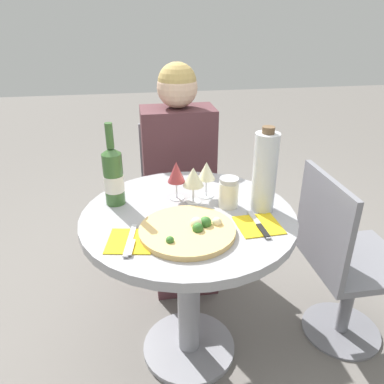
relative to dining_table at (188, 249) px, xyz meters
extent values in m
plane|color=slate|center=(0.00, 0.00, -0.55)|extent=(12.00, 12.00, 0.00)
cylinder|color=gray|center=(0.00, 0.00, -0.54)|extent=(0.42, 0.42, 0.02)
cylinder|color=gray|center=(0.00, 0.00, -0.20)|extent=(0.10, 0.10, 0.65)
cylinder|color=#9E9EA3|center=(0.00, 0.00, 0.15)|extent=(0.81, 0.81, 0.04)
cylinder|color=slate|center=(0.05, 0.69, -0.54)|extent=(0.36, 0.36, 0.01)
cylinder|color=slate|center=(0.05, 0.69, -0.35)|extent=(0.06, 0.06, 0.40)
cube|color=slate|center=(0.05, 0.69, -0.13)|extent=(0.40, 0.40, 0.03)
cube|color=slate|center=(0.05, 0.88, 0.08)|extent=(0.40, 0.02, 0.39)
cube|color=#512D33|center=(0.05, 0.51, -0.33)|extent=(0.33, 0.35, 0.43)
cube|color=#512D33|center=(0.05, 0.69, 0.14)|extent=(0.39, 0.23, 0.52)
sphere|color=#DBB293|center=(0.05, 0.69, 0.50)|extent=(0.21, 0.21, 0.21)
sphere|color=tan|center=(0.05, 0.69, 0.53)|extent=(0.20, 0.20, 0.20)
cylinder|color=slate|center=(0.74, -0.02, -0.54)|extent=(0.36, 0.36, 0.01)
cylinder|color=slate|center=(0.74, -0.02, -0.35)|extent=(0.06, 0.06, 0.40)
cube|color=slate|center=(0.74, -0.02, -0.13)|extent=(0.40, 0.40, 0.03)
cube|color=slate|center=(0.55, -0.02, 0.08)|extent=(0.02, 0.40, 0.39)
cylinder|color=#DBB26B|center=(-0.03, -0.14, 0.17)|extent=(0.33, 0.33, 0.02)
sphere|color=#336B28|center=(0.04, -0.13, 0.19)|extent=(0.04, 0.04, 0.04)
sphere|color=beige|center=(0.01, -0.13, 0.19)|extent=(0.04, 0.04, 0.04)
sphere|color=beige|center=(0.08, -0.13, 0.19)|extent=(0.03, 0.03, 0.03)
sphere|color=#336B28|center=(-0.09, -0.21, 0.19)|extent=(0.03, 0.03, 0.03)
sphere|color=#336B28|center=(0.01, -0.16, 0.19)|extent=(0.04, 0.04, 0.04)
cylinder|color=#38602D|center=(-0.27, 0.13, 0.27)|extent=(0.08, 0.08, 0.21)
cone|color=#38602D|center=(-0.27, 0.13, 0.38)|extent=(0.08, 0.08, 0.03)
cylinder|color=#38602D|center=(-0.27, 0.13, 0.44)|extent=(0.03, 0.03, 0.09)
cylinder|color=silver|center=(-0.27, 0.13, 0.25)|extent=(0.08, 0.08, 0.07)
cylinder|color=silver|center=(0.28, -0.01, 0.31)|extent=(0.09, 0.09, 0.30)
cylinder|color=brown|center=(0.28, -0.01, 0.48)|extent=(0.05, 0.05, 0.02)
cylinder|color=silver|center=(0.16, 0.03, 0.21)|extent=(0.08, 0.08, 0.10)
cylinder|color=#B2B2B7|center=(0.16, 0.03, 0.27)|extent=(0.07, 0.07, 0.02)
cylinder|color=silver|center=(0.03, 0.09, 0.17)|extent=(0.06, 0.06, 0.00)
cylinder|color=silver|center=(0.03, 0.09, 0.20)|extent=(0.01, 0.01, 0.07)
cone|color=beige|center=(0.03, 0.09, 0.27)|extent=(0.08, 0.08, 0.08)
cylinder|color=silver|center=(-0.03, 0.13, 0.17)|extent=(0.06, 0.06, 0.00)
cylinder|color=silver|center=(-0.03, 0.13, 0.20)|extent=(0.01, 0.01, 0.07)
cone|color=#9E383D|center=(-0.03, 0.13, 0.28)|extent=(0.07, 0.07, 0.08)
cylinder|color=silver|center=(0.09, 0.13, 0.17)|extent=(0.06, 0.06, 0.00)
cylinder|color=silver|center=(0.09, 0.13, 0.20)|extent=(0.01, 0.01, 0.07)
cone|color=beige|center=(0.09, 0.13, 0.28)|extent=(0.07, 0.07, 0.07)
cube|color=gold|center=(-0.22, -0.16, 0.17)|extent=(0.17, 0.17, 0.00)
cube|color=silver|center=(-0.22, -0.16, 0.17)|extent=(0.05, 0.19, 0.00)
cube|color=silver|center=(-0.22, -0.21, 0.17)|extent=(0.03, 0.09, 0.00)
cube|color=gold|center=(0.23, -0.13, 0.17)|extent=(0.16, 0.16, 0.00)
cube|color=silver|center=(0.23, -0.13, 0.17)|extent=(0.03, 0.19, 0.00)
cube|color=black|center=(0.23, -0.18, 0.17)|extent=(0.02, 0.09, 0.00)
camera|label=1|loc=(-0.19, -1.22, 0.85)|focal=35.00mm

